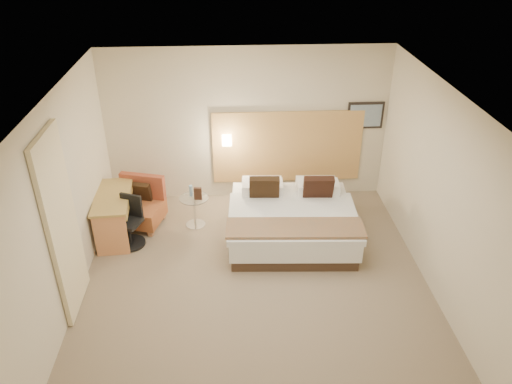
{
  "coord_description": "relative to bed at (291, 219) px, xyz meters",
  "views": [
    {
      "loc": [
        -0.31,
        -5.42,
        4.57
      ],
      "look_at": [
        0.05,
        0.72,
        1.06
      ],
      "focal_mm": 35.0,
      "sensor_mm": 36.0,
      "label": 1
    }
  ],
  "objects": [
    {
      "name": "wall_left",
      "position": [
        -3.04,
        -1.14,
        1.04
      ],
      "size": [
        0.02,
        5.0,
        2.7
      ],
      "primitive_type": "cube",
      "color": "beige",
      "rests_on": "floor"
    },
    {
      "name": "menu_folder",
      "position": [
        -1.46,
        0.34,
        0.32
      ],
      "size": [
        0.13,
        0.06,
        0.21
      ],
      "primitive_type": "cube",
      "rotation": [
        0.0,
        0.0,
        -0.1
      ],
      "color": "#372016",
      "rests_on": "side_table"
    },
    {
      "name": "desk",
      "position": [
        -2.75,
        0.19,
        0.26
      ],
      "size": [
        0.61,
        1.19,
        0.72
      ],
      "color": "#AA8843",
      "rests_on": "floor"
    },
    {
      "name": "wall_right",
      "position": [
        1.78,
        -1.14,
        1.04
      ],
      "size": [
        0.02,
        5.0,
        2.7
      ],
      "primitive_type": "cube",
      "color": "beige",
      "rests_on": "floor"
    },
    {
      "name": "bottle_a",
      "position": [
        -1.58,
        0.45,
        0.31
      ],
      "size": [
        0.06,
        0.06,
        0.19
      ],
      "primitive_type": "cylinder",
      "rotation": [
        0.0,
        0.0,
        -0.1
      ],
      "color": "#8DB8DA",
      "rests_on": "side_table"
    },
    {
      "name": "art_canvas",
      "position": [
        1.39,
        1.32,
        1.19
      ],
      "size": [
        0.54,
        0.01,
        0.39
      ],
      "primitive_type": "cube",
      "color": "gray",
      "rests_on": "wall_back"
    },
    {
      "name": "headboard_panel",
      "position": [
        0.07,
        1.33,
        0.64
      ],
      "size": [
        2.6,
        0.04,
        1.3
      ],
      "primitive_type": "cube",
      "color": "tan",
      "rests_on": "wall_back"
    },
    {
      "name": "lamp_shade",
      "position": [
        -0.98,
        1.22,
        0.84
      ],
      "size": [
        0.15,
        0.15,
        0.15
      ],
      "primitive_type": "cube",
      "color": "#F8E6C1",
      "rests_on": "wall_back"
    },
    {
      "name": "bed",
      "position": [
        0.0,
        0.0,
        0.0
      ],
      "size": [
        2.03,
        1.99,
        0.95
      ],
      "color": "#3B291D",
      "rests_on": "floor"
    },
    {
      "name": "floor",
      "position": [
        -0.63,
        -1.14,
        -0.32
      ],
      "size": [
        4.8,
        5.0,
        0.02
      ],
      "primitive_type": "cube",
      "color": "#816E56",
      "rests_on": "ground"
    },
    {
      "name": "side_table",
      "position": [
        -1.54,
        0.39,
        -0.02
      ],
      "size": [
        0.52,
        0.52,
        0.52
      ],
      "color": "white",
      "rests_on": "floor"
    },
    {
      "name": "lamp_arm",
      "position": [
        -0.98,
        1.28,
        0.84
      ],
      "size": [
        0.02,
        0.12,
        0.02
      ],
      "primitive_type": "cylinder",
      "rotation": [
        1.57,
        0.0,
        0.0
      ],
      "color": "white",
      "rests_on": "wall_back"
    },
    {
      "name": "art_frame",
      "position": [
        1.39,
        1.34,
        1.19
      ],
      "size": [
        0.62,
        0.03,
        0.47
      ],
      "primitive_type": "cube",
      "color": "black",
      "rests_on": "wall_back"
    },
    {
      "name": "wall_back",
      "position": [
        -0.63,
        1.37,
        1.04
      ],
      "size": [
        4.8,
        0.02,
        2.7
      ],
      "primitive_type": "cube",
      "color": "beige",
      "rests_on": "floor"
    },
    {
      "name": "curtain",
      "position": [
        -2.99,
        -1.39,
        0.91
      ],
      "size": [
        0.06,
        0.9,
        2.42
      ],
      "primitive_type": "cube",
      "color": "beige",
      "rests_on": "wall_left"
    },
    {
      "name": "desk_chair",
      "position": [
        -2.51,
        -0.07,
        0.02
      ],
      "size": [
        0.59,
        0.59,
        0.8
      ],
      "color": "black",
      "rests_on": "floor"
    },
    {
      "name": "ceiling",
      "position": [
        -0.63,
        -1.14,
        2.4
      ],
      "size": [
        4.8,
        5.0,
        0.02
      ],
      "primitive_type": "cube",
      "color": "white",
      "rests_on": "floor"
    },
    {
      "name": "wall_front",
      "position": [
        -0.63,
        -3.65,
        1.04
      ],
      "size": [
        4.8,
        0.02,
        2.7
      ],
      "primitive_type": "cube",
      "color": "beige",
      "rests_on": "floor"
    },
    {
      "name": "lounge_chair",
      "position": [
        -2.45,
        0.52,
        0.01
      ],
      "size": [
        0.9,
        0.83,
        0.79
      ],
      "color": "tan",
      "rests_on": "floor"
    }
  ]
}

